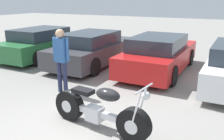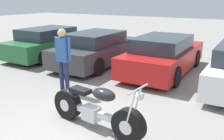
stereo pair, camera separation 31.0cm
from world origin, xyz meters
name	(u,v)px [view 1 (the left image)]	position (x,y,z in m)	size (l,w,h in m)	color
ground_plane	(66,130)	(0.00, 0.00, 0.00)	(60.00, 60.00, 0.00)	gray
motorcycle	(98,110)	(0.53, 0.36, 0.41)	(2.25, 0.72, 1.09)	black
parked_car_green	(44,43)	(-4.81, 4.75, 0.62)	(1.84, 4.38, 1.30)	#286B38
parked_car_dark_grey	(93,49)	(-2.21, 4.66, 0.62)	(1.84, 4.38, 1.30)	#3D3D42
parked_car_red	(159,54)	(0.38, 4.90, 0.62)	(1.84, 4.38, 1.30)	red
person_standing	(61,55)	(-1.37, 1.67, 1.06)	(0.52, 0.24, 1.77)	#232847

